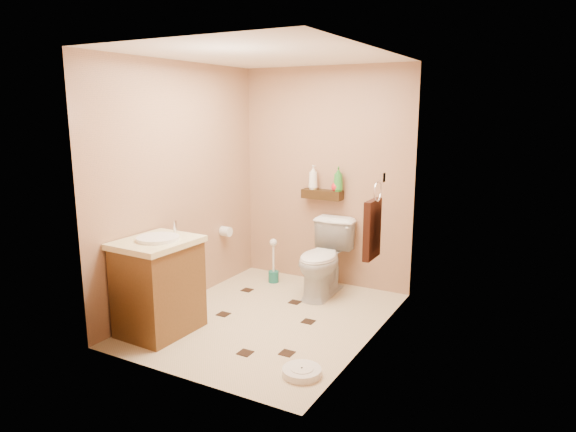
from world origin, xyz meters
The scene contains 18 objects.
ground centered at (0.00, 0.00, 0.00)m, with size 2.50×2.50×0.00m, color beige.
wall_back centered at (0.00, 1.25, 1.20)m, with size 2.00×0.04×2.40m, color #A97B60.
wall_front centered at (0.00, -1.25, 1.20)m, with size 2.00×0.04×2.40m, color #A97B60.
wall_left centered at (-1.00, 0.00, 1.20)m, with size 0.04×2.50×2.40m, color #A97B60.
wall_right centered at (1.00, 0.00, 1.20)m, with size 0.04×2.50×2.40m, color #A97B60.
ceiling centered at (0.00, 0.00, 2.40)m, with size 2.00×2.50×0.02m, color white.
wall_shelf centered at (0.00, 1.17, 1.02)m, with size 0.46×0.14×0.10m, color #37230F.
floor_accents centered at (0.01, -0.04, 0.00)m, with size 1.20×1.35×0.01m.
toilet centered at (0.18, 0.83, 0.40)m, with size 0.44×0.78×0.79m, color white.
vanity centered at (-0.70, -0.70, 0.43)m, with size 0.59×0.71×0.97m.
bathroom_scale centered at (0.76, -0.79, 0.03)m, with size 0.35×0.35×0.06m.
toilet_brush centered at (-0.48, 0.92, 0.18)m, with size 0.12×0.12×0.51m.
towel_ring centered at (0.91, 0.25, 0.95)m, with size 0.12×0.30×0.76m.
toilet_paper centered at (-0.94, 0.65, 0.60)m, with size 0.12×0.11×0.12m.
bottle_a centered at (-0.11, 1.17, 1.20)m, with size 0.10×0.10×0.27m, color white.
bottle_b centered at (-0.11, 1.17, 1.14)m, with size 0.06×0.07×0.14m, color yellow.
bottle_c centered at (0.17, 1.17, 1.14)m, with size 0.11×0.11×0.14m, color red.
bottle_d centered at (0.19, 1.17, 1.20)m, with size 0.10×0.10×0.27m, color #2F8E33.
Camera 1 is at (2.35, -3.91, 1.96)m, focal length 32.00 mm.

